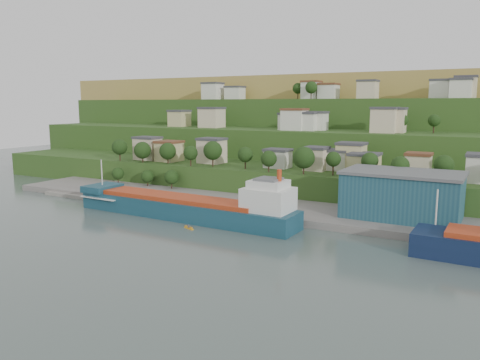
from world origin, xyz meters
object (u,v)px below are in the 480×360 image
Objects in this scene: cargo_ship_near at (190,209)px; caravan at (108,189)px; warehouse at (402,194)px; kayak_orange at (189,226)px.

caravan is at bearing 166.36° from cargo_ship_near.
warehouse reaches higher than kayak_orange.
kayak_orange is at bearing -55.18° from cargo_ship_near.
kayak_orange is (48.74, -20.33, -2.56)m from caravan.
warehouse is at bearing 18.02° from caravan.
warehouse is 4.61× the size of caravan.
warehouse reaches higher than caravan.
cargo_ship_near is at bearing 143.43° from kayak_orange.
warehouse is 58.72m from kayak_orange.
caravan is (-98.25, -10.15, -5.64)m from warehouse.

